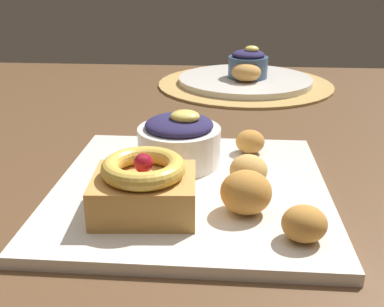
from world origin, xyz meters
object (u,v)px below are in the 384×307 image
object	(u,v)px
cake_slice	(144,187)
fritter_front	(250,142)
fritter_middle	(246,192)
fritter_back	(248,170)
fritter_extra	(304,224)
back_ramekin	(248,64)
back_pastry	(246,72)
back_plate	(245,80)
front_plate	(191,189)
berry_ramekin	(179,140)

from	to	relation	value
cake_slice	fritter_front	bearing A→B (deg)	56.25
fritter_middle	fritter_back	xyz separation A→B (m)	(0.00, 0.06, -0.00)
cake_slice	fritter_extra	distance (m)	0.15
back_ramekin	back_pastry	size ratio (longest dim) A/B	1.38
cake_slice	fritter_back	size ratio (longest dim) A/B	2.50
back_pastry	back_plate	bearing A→B (deg)	90.46
back_pastry	fritter_front	bearing A→B (deg)	-91.13
front_plate	back_ramekin	world-z (taller)	back_ramekin
fritter_extra	back_plate	size ratio (longest dim) A/B	0.14
front_plate	cake_slice	world-z (taller)	cake_slice
front_plate	back_plate	size ratio (longest dim) A/B	1.05
back_plate	back_ramekin	size ratio (longest dim) A/B	3.41
fritter_extra	back_plate	world-z (taller)	fritter_extra
fritter_extra	back_pastry	distance (m)	0.57
fritter_middle	berry_ramekin	bearing A→B (deg)	123.64
back_plate	back_pastry	size ratio (longest dim) A/B	4.72
front_plate	fritter_front	world-z (taller)	fritter_front
back_plate	back_ramekin	bearing A→B (deg)	-0.93
fritter_back	fritter_extra	world-z (taller)	fritter_back
front_plate	fritter_extra	bearing A→B (deg)	-43.68
front_plate	fritter_extra	size ratio (longest dim) A/B	7.48
back_plate	back_ramekin	world-z (taller)	back_ramekin
fritter_middle	fritter_extra	xyz separation A→B (m)	(0.05, -0.04, -0.01)
berry_ramekin	back_ramekin	size ratio (longest dim) A/B	1.20
cake_slice	back_plate	size ratio (longest dim) A/B	0.37
cake_slice	berry_ramekin	bearing A→B (deg)	79.96
front_plate	fritter_back	xyz separation A→B (m)	(0.06, 0.01, 0.02)
fritter_back	back_ramekin	size ratio (longest dim) A/B	0.50
back_plate	back_pastry	xyz separation A→B (m)	(0.00, -0.04, 0.02)
fritter_extra	back_plate	xyz separation A→B (m)	(-0.03, 0.60, -0.02)
fritter_front	back_ramekin	distance (m)	0.41
front_plate	berry_ramekin	world-z (taller)	berry_ramekin
fritter_back	back_plate	distance (m)	0.50
berry_ramekin	fritter_front	size ratio (longest dim) A/B	2.69
fritter_extra	back_ramekin	world-z (taller)	back_ramekin
fritter_middle	fritter_front	bearing A→B (deg)	86.11
cake_slice	berry_ramekin	size ratio (longest dim) A/B	1.04
front_plate	cake_slice	size ratio (longest dim) A/B	2.88
berry_ramekin	back_plate	size ratio (longest dim) A/B	0.35
back_plate	fritter_extra	bearing A→B (deg)	-87.08
fritter_front	back_ramekin	size ratio (longest dim) A/B	0.45
fritter_extra	back_ramekin	size ratio (longest dim) A/B	0.48
fritter_middle	cake_slice	bearing A→B (deg)	-175.82
front_plate	back_plate	world-z (taller)	back_plate
cake_slice	back_plate	bearing A→B (deg)	78.67
fritter_middle	back_pastry	distance (m)	0.52
front_plate	fritter_back	size ratio (longest dim) A/B	7.19
cake_slice	fritter_front	size ratio (longest dim) A/B	2.79
fritter_back	back_plate	world-z (taller)	fritter_back
front_plate	fritter_middle	distance (m)	0.08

